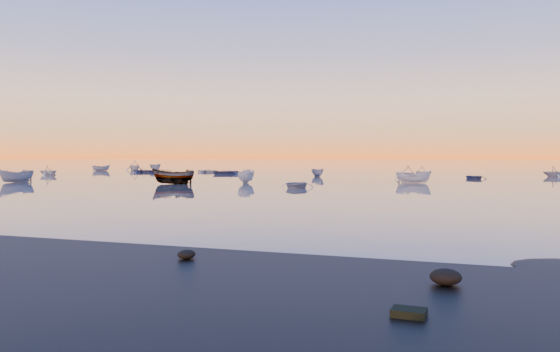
% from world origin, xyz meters
% --- Properties ---
extents(ground, '(600.00, 600.00, 0.00)m').
position_xyz_m(ground, '(0.00, 100.00, 0.00)').
color(ground, slate).
rests_on(ground, ground).
extents(mud_lobes, '(140.00, 6.00, 0.07)m').
position_xyz_m(mud_lobes, '(0.00, -1.00, 0.01)').
color(mud_lobes, black).
rests_on(mud_lobes, ground).
extents(moored_fleet, '(124.00, 58.00, 1.20)m').
position_xyz_m(moored_fleet, '(0.00, 53.00, 0.00)').
color(moored_fleet, '#BABBB6').
rests_on(moored_fleet, ground).
extents(boat_near_center, '(1.99, 3.88, 1.29)m').
position_xyz_m(boat_near_center, '(11.22, 41.14, 0.00)').
color(boat_near_center, '#BABBB6').
rests_on(boat_near_center, ground).
extents(boat_near_right, '(4.05, 2.34, 1.34)m').
position_xyz_m(boat_near_right, '(10.00, 47.21, 0.00)').
color(boat_near_right, '#BABBB6').
rests_on(boat_near_right, ground).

